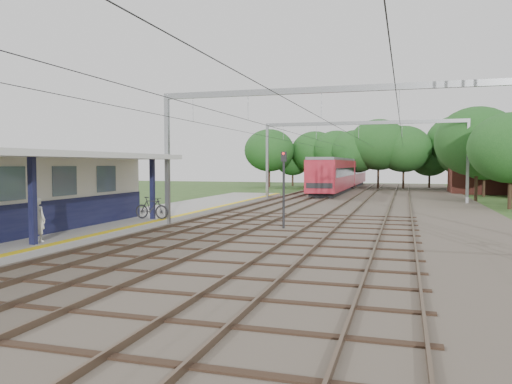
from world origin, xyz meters
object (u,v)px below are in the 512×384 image
(person, at_px, (39,219))
(signal_post, at_px, (284,183))
(train, at_px, (343,173))
(bicycle, at_px, (152,208))

(person, height_order, signal_post, signal_post)
(train, relative_size, signal_post, 9.39)
(bicycle, xyz_separation_m, signal_post, (7.24, 0.11, 1.42))
(bicycle, height_order, train, train)
(person, bearing_deg, train, -85.86)
(person, relative_size, signal_post, 0.43)
(train, height_order, signal_post, train)
(person, bearing_deg, bicycle, -80.93)
(bicycle, relative_size, signal_post, 0.51)
(bicycle, bearing_deg, person, -178.44)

